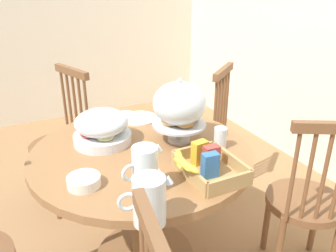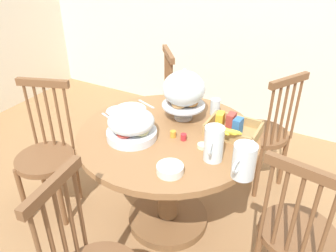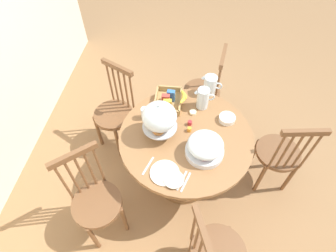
{
  "view_description": "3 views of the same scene",
  "coord_description": "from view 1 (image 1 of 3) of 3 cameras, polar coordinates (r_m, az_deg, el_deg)",
  "views": [
    {
      "loc": [
        1.54,
        -0.47,
        1.57
      ],
      "look_at": [
        0.07,
        0.26,
        0.84
      ],
      "focal_mm": 37.72,
      "sensor_mm": 36.0,
      "label": 1
    },
    {
      "loc": [
        0.93,
        -1.47,
        1.84
      ],
      "look_at": [
        0.07,
        0.11,
        0.79
      ],
      "focal_mm": 36.69,
      "sensor_mm": 36.0,
      "label": 2
    },
    {
      "loc": [
        -1.29,
        0.12,
        2.5
      ],
      "look_at": [
        0.07,
        0.26,
        0.84
      ],
      "focal_mm": 28.86,
      "sensor_mm": 36.0,
      "label": 3
    }
  ],
  "objects": [
    {
      "name": "dining_table",
      "position": [
        1.9,
        -4.12,
        -10.0
      ],
      "size": [
        1.11,
        1.11,
        0.74
      ],
      "color": "olive",
      "rests_on": "ground_plane"
    },
    {
      "name": "windsor_chair_by_cabinet",
      "position": [
        2.01,
        21.4,
        -11.64
      ],
      "size": [
        0.45,
        0.45,
        0.97
      ],
      "color": "brown",
      "rests_on": "ground_plane"
    },
    {
      "name": "windsor_chair_facing_door",
      "position": [
        2.61,
        5.42,
        -1.51
      ],
      "size": [
        0.47,
        0.47,
        0.97
      ],
      "color": "brown",
      "rests_on": "ground_plane"
    },
    {
      "name": "windsor_chair_far_side",
      "position": [
        2.56,
        -16.71,
        -2.97
      ],
      "size": [
        0.43,
        0.43,
        0.97
      ],
      "color": "brown",
      "rests_on": "ground_plane"
    },
    {
      "name": "pastry_stand_with_dome",
      "position": [
        1.79,
        1.85,
        3.28
      ],
      "size": [
        0.28,
        0.28,
        0.34
      ],
      "color": "silver",
      "rests_on": "dining_table"
    },
    {
      "name": "fruit_platter_covered",
      "position": [
        1.85,
        -10.65,
        -0.23
      ],
      "size": [
        0.3,
        0.3,
        0.18
      ],
      "color": "silver",
      "rests_on": "dining_table"
    },
    {
      "name": "orange_juice_pitcher",
      "position": [
        1.42,
        -3.74,
        -7.38
      ],
      "size": [
        0.11,
        0.19,
        0.2
      ],
      "color": "silver",
      "rests_on": "dining_table"
    },
    {
      "name": "milk_pitcher",
      "position": [
        1.26,
        -3.08,
        -12.26
      ],
      "size": [
        0.12,
        0.2,
        0.18
      ],
      "color": "silver",
      "rests_on": "dining_table"
    },
    {
      "name": "cereal_basket",
      "position": [
        1.56,
        6.17,
        -6.3
      ],
      "size": [
        0.32,
        0.3,
        0.12
      ],
      "color": "tan",
      "rests_on": "dining_table"
    },
    {
      "name": "china_plate_large",
      "position": [
        2.14,
        -4.71,
        1.26
      ],
      "size": [
        0.22,
        0.22,
        0.01
      ],
      "primitive_type": "cylinder",
      "color": "white",
      "rests_on": "dining_table"
    },
    {
      "name": "china_plate_small",
      "position": [
        2.16,
        -7.04,
        1.68
      ],
      "size": [
        0.15,
        0.15,
        0.01
      ],
      "primitive_type": "cylinder",
      "color": "white",
      "rests_on": "china_plate_large"
    },
    {
      "name": "cereal_bowl",
      "position": [
        1.53,
        -13.45,
        -8.68
      ],
      "size": [
        0.14,
        0.14,
        0.04
      ],
      "primitive_type": "cylinder",
      "color": "white",
      "rests_on": "dining_table"
    },
    {
      "name": "drinking_glass",
      "position": [
        1.79,
        8.43,
        -1.92
      ],
      "size": [
        0.06,
        0.06,
        0.11
      ],
      "primitive_type": "cylinder",
      "color": "silver",
      "rests_on": "dining_table"
    },
    {
      "name": "butter_dish",
      "position": [
        1.56,
        -2.38,
        -7.61
      ],
      "size": [
        0.06,
        0.06,
        0.02
      ],
      "primitive_type": "cylinder",
      "color": "beige",
      "rests_on": "dining_table"
    },
    {
      "name": "jam_jar_strawberry",
      "position": [
        1.67,
        -3.57,
        -5.05
      ],
      "size": [
        0.04,
        0.04,
        0.04
      ],
      "primitive_type": "cylinder",
      "color": "#B7282D",
      "rests_on": "dining_table"
    },
    {
      "name": "jam_jar_apricot",
      "position": [
        1.73,
        -4.48,
        -4.03
      ],
      "size": [
        0.04,
        0.04,
        0.04
      ],
      "primitive_type": "cylinder",
      "color": "orange",
      "rests_on": "dining_table"
    },
    {
      "name": "table_knife",
      "position": [
        2.14,
        -8.45,
        1.03
      ],
      "size": [
        0.16,
        0.07,
        0.01
      ],
      "primitive_type": "cube",
      "rotation": [
        0.0,
        0.0,
        9.07
      ],
      "color": "silver",
      "rests_on": "dining_table"
    },
    {
      "name": "dinner_fork",
      "position": [
        2.15,
        -9.25,
        1.0
      ],
      "size": [
        0.16,
        0.07,
        0.01
      ],
      "primitive_type": "cube",
      "rotation": [
        0.0,
        0.0,
        9.07
      ],
      "color": "silver",
      "rests_on": "dining_table"
    },
    {
      "name": "soup_spoon",
      "position": [
        2.15,
        -0.97,
        1.34
      ],
      "size": [
        0.16,
        0.07,
        0.01
      ],
      "primitive_type": "cube",
      "rotation": [
        0.0,
        0.0,
        9.07
      ],
      "color": "silver",
      "rests_on": "dining_table"
    }
  ]
}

